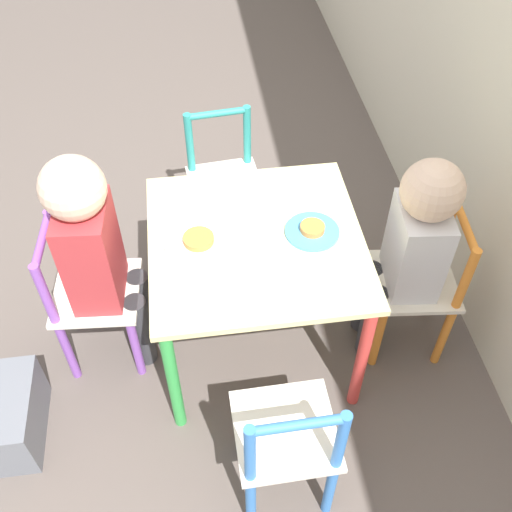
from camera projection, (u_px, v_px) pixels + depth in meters
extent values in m
plane|color=#5B514C|center=(256.00, 339.00, 2.08)|extent=(6.00, 6.00, 0.00)
cube|color=beige|center=(256.00, 241.00, 1.72)|extent=(0.61, 0.61, 0.02)
cylinder|color=#E5599E|center=(166.00, 243.00, 2.06)|extent=(0.04, 0.04, 0.48)
cylinder|color=green|center=(173.00, 381.00, 1.69)|extent=(0.04, 0.04, 0.48)
cylinder|color=yellow|center=(322.00, 227.00, 2.11)|extent=(0.04, 0.04, 0.48)
cylinder|color=#DB3D38|center=(362.00, 358.00, 1.74)|extent=(0.04, 0.04, 0.48)
cube|color=silver|center=(413.00, 281.00, 1.87)|extent=(0.28, 0.28, 0.02)
cylinder|color=orange|center=(367.00, 286.00, 2.05)|extent=(0.03, 0.03, 0.28)
cylinder|color=orange|center=(378.00, 337.00, 1.91)|extent=(0.03, 0.03, 0.28)
cylinder|color=orange|center=(429.00, 285.00, 2.06)|extent=(0.03, 0.03, 0.28)
cylinder|color=orange|center=(444.00, 335.00, 1.91)|extent=(0.03, 0.03, 0.28)
cylinder|color=orange|center=(447.00, 229.00, 1.86)|extent=(0.03, 0.03, 0.25)
cylinder|color=orange|center=(465.00, 281.00, 1.72)|extent=(0.03, 0.03, 0.25)
cylinder|color=orange|center=(466.00, 226.00, 1.70)|extent=(0.21, 0.05, 0.02)
cube|color=silver|center=(97.00, 292.00, 1.84)|extent=(0.28, 0.28, 0.02)
cylinder|color=#8E51BC|center=(136.00, 347.00, 1.88)|extent=(0.03, 0.03, 0.28)
cylinder|color=#8E51BC|center=(141.00, 295.00, 2.03)|extent=(0.03, 0.03, 0.28)
cylinder|color=#8E51BC|center=(68.00, 350.00, 1.87)|extent=(0.03, 0.03, 0.28)
cylinder|color=#8E51BC|center=(77.00, 298.00, 2.02)|extent=(0.03, 0.03, 0.28)
cylinder|color=#8E51BC|center=(46.00, 296.00, 1.68)|extent=(0.03, 0.03, 0.25)
cylinder|color=#8E51BC|center=(58.00, 242.00, 1.82)|extent=(0.03, 0.03, 0.25)
cylinder|color=#8E51BC|center=(42.00, 241.00, 1.66)|extent=(0.21, 0.04, 0.02)
cube|color=silver|center=(226.00, 185.00, 2.19)|extent=(0.28, 0.28, 0.02)
cylinder|color=teal|center=(204.00, 238.00, 2.21)|extent=(0.03, 0.03, 0.28)
cylinder|color=teal|center=(260.00, 229.00, 2.24)|extent=(0.03, 0.03, 0.28)
cylinder|color=teal|center=(195.00, 201.00, 2.35)|extent=(0.03, 0.03, 0.28)
cylinder|color=teal|center=(248.00, 193.00, 2.38)|extent=(0.03, 0.03, 0.28)
cylinder|color=teal|center=(190.00, 145.00, 2.15)|extent=(0.03, 0.03, 0.25)
cylinder|color=teal|center=(247.00, 137.00, 2.19)|extent=(0.03, 0.03, 0.25)
cylinder|color=teal|center=(217.00, 114.00, 2.08)|extent=(0.04, 0.21, 0.02)
cube|color=silver|center=(285.00, 431.00, 1.53)|extent=(0.26, 0.26, 0.02)
cylinder|color=#387AD1|center=(313.00, 416.00, 1.72)|extent=(0.03, 0.03, 0.28)
cylinder|color=#387AD1|center=(240.00, 426.00, 1.70)|extent=(0.03, 0.03, 0.28)
cylinder|color=#387AD1|center=(330.00, 488.00, 1.58)|extent=(0.03, 0.03, 0.28)
cylinder|color=#387AD1|center=(251.00, 500.00, 1.56)|extent=(0.03, 0.03, 0.28)
cylinder|color=#387AD1|center=(341.00, 442.00, 1.38)|extent=(0.03, 0.03, 0.25)
cylinder|color=#387AD1|center=(250.00, 456.00, 1.36)|extent=(0.03, 0.03, 0.25)
cylinder|color=#387AD1|center=(298.00, 425.00, 1.29)|extent=(0.03, 0.21, 0.02)
cylinder|color=#38383D|center=(366.00, 298.00, 2.01)|extent=(0.07, 0.07, 0.30)
cylinder|color=#38383D|center=(371.00, 322.00, 1.94)|extent=(0.07, 0.07, 0.30)
cube|color=silver|center=(416.00, 247.00, 1.76)|extent=(0.21, 0.16, 0.29)
sphere|color=beige|center=(432.00, 190.00, 1.60)|extent=(0.17, 0.17, 0.17)
cylinder|color=#38383D|center=(141.00, 331.00, 1.92)|extent=(0.07, 0.07, 0.30)
cylinder|color=#38383D|center=(143.00, 306.00, 1.98)|extent=(0.07, 0.07, 0.30)
cube|color=#B23338|center=(92.00, 253.00, 1.71)|extent=(0.21, 0.15, 0.34)
sphere|color=beige|center=(72.00, 188.00, 1.53)|extent=(0.18, 0.18, 0.18)
cylinder|color=#4C9EE0|center=(312.00, 231.00, 1.72)|extent=(0.16, 0.16, 0.01)
cylinder|color=#D6843D|center=(312.00, 228.00, 1.71)|extent=(0.07, 0.07, 0.02)
cylinder|color=white|center=(199.00, 243.00, 1.69)|extent=(0.19, 0.19, 0.01)
cylinder|color=#D6843D|center=(199.00, 239.00, 1.68)|extent=(0.09, 0.09, 0.02)
cube|color=slate|center=(0.00, 418.00, 1.77)|extent=(0.28, 0.22, 0.20)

